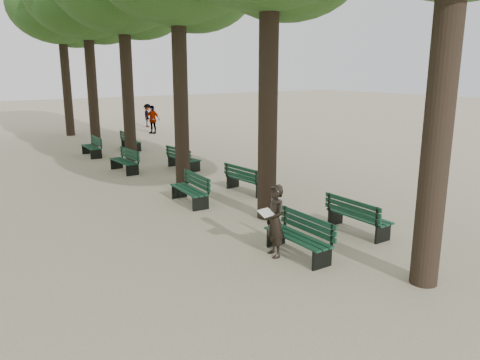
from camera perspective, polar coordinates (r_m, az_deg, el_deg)
ground at (r=10.13m, az=6.93°, el=-10.36°), size 120.00×120.00×0.00m
tree_central_5 at (r=31.09m, az=-21.10°, el=19.22°), size 6.00×6.00×9.95m
bench_left_0 at (r=10.53m, az=7.03°, el=-7.82°), size 0.60×1.81×0.92m
bench_left_1 at (r=14.47m, az=-6.18°, el=-1.86°), size 0.69×1.83×0.92m
bench_left_2 at (r=19.35m, az=-13.94°, el=1.73°), size 0.64×1.82×0.92m
bench_left_3 at (r=23.30m, az=-17.65°, el=3.43°), size 0.65×1.82×0.92m
bench_right_0 at (r=12.24m, az=14.20°, el=-5.07°), size 0.57×1.80×0.92m
bench_right_1 at (r=15.73m, az=0.87°, el=-0.53°), size 0.71×1.84×0.92m
bench_right_2 at (r=19.53m, az=-6.88°, el=2.14°), size 0.76×1.85×0.92m
bench_right_3 at (r=24.73m, az=-13.15°, el=4.26°), size 0.68×1.83×0.92m
man_with_map at (r=10.32m, az=4.29°, el=-4.99°), size 0.66×0.71×1.63m
pedestrian_c at (r=30.55m, az=-10.63°, el=7.26°), size 0.88×1.08×1.80m
pedestrian_b at (r=34.11m, az=-11.19°, el=7.73°), size 0.66×1.10×1.63m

